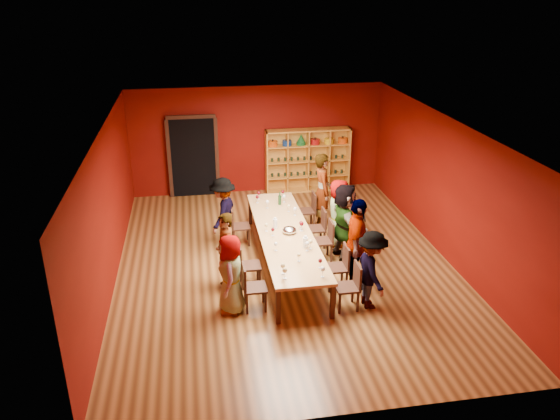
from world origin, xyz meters
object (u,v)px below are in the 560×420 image
object	(u,v)px
wine_bottle	(280,200)
person_left_0	(231,274)
shelving_unit	(307,157)
chair_person_left_3	(237,224)
chair_person_left_1	(246,263)
chair_person_right_0	(351,284)
chair_person_left_0	(251,285)
person_right_3	(338,213)
person_right_4	(322,191)
person_left_1	(225,251)
person_left_3	(223,212)
person_right_2	(345,222)
chair_person_right_4	(309,208)
spittoon_bowl	(289,230)
tasting_table	(285,234)
person_right_1	(357,244)
chair_person_right_3	(319,226)
person_right_0	(372,270)
chair_person_right_1	(340,264)
chair_person_right_2	(326,238)

from	to	relation	value
wine_bottle	person_left_0	bearing A→B (deg)	-114.20
shelving_unit	chair_person_left_3	xyz separation A→B (m)	(-2.31, -3.20, -0.49)
chair_person_left_1	chair_person_right_0	distance (m)	2.13
chair_person_left_0	person_right_3	size ratio (longest dim) A/B	0.57
chair_person_left_1	person_right_4	size ratio (longest dim) A/B	0.48
person_left_1	person_left_3	size ratio (longest dim) A/B	0.97
person_right_2	chair_person_right_4	distance (m)	1.77
chair_person_left_3	person_right_3	world-z (taller)	person_right_3
chair_person_left_3	chair_person_right_0	distance (m)	3.50
chair_person_left_1	chair_person_right_4	distance (m)	3.11
chair_person_left_1	spittoon_bowl	bearing A→B (deg)	34.57
shelving_unit	spittoon_bowl	xyz separation A→B (m)	(-1.31, -4.40, -0.17)
tasting_table	chair_person_left_1	world-z (taller)	chair_person_left_1
chair_person_left_0	person_right_2	bearing A→B (deg)	37.12
person_left_0	person_right_1	distance (m)	2.53
chair_person_right_0	person_right_4	bearing A→B (deg)	85.05
chair_person_right_3	wine_bottle	size ratio (longest dim) A/B	2.87
person_right_1	chair_person_right_3	bearing A→B (deg)	27.60
chair_person_right_0	person_right_0	distance (m)	0.45
person_left_0	chair_person_right_1	world-z (taller)	person_left_0
chair_person_left_0	person_left_3	bearing A→B (deg)	96.32
person_right_1	chair_person_right_2	size ratio (longest dim) A/B	2.07
chair_person_left_1	chair_person_right_1	world-z (taller)	same
chair_person_left_0	wine_bottle	bearing A→B (deg)	71.37
chair_person_right_1	person_right_1	size ratio (longest dim) A/B	0.48
shelving_unit	person_left_1	distance (m)	5.76
person_right_2	spittoon_bowl	world-z (taller)	person_right_2
tasting_table	chair_person_left_1	bearing A→B (deg)	-139.71
shelving_unit	person_left_1	xyz separation A→B (m)	(-2.70, -5.09, -0.20)
person_right_1	wine_bottle	world-z (taller)	person_right_1
chair_person_right_0	chair_person_right_1	xyz separation A→B (m)	(0.00, 0.75, 0.00)
spittoon_bowl	chair_person_left_0	bearing A→B (deg)	-123.07
chair_person_left_1	person_left_1	world-z (taller)	person_left_1
person_left_0	chair_person_left_3	world-z (taller)	person_left_0
chair_person_left_0	person_right_4	xyz separation A→B (m)	(2.13, 3.37, 0.44)
chair_person_left_0	person_right_0	bearing A→B (deg)	-6.75
shelving_unit	chair_person_right_2	xyz separation A→B (m)	(-0.49, -4.25, -0.49)
person_left_1	person_right_1	xyz separation A→B (m)	(2.51, -0.36, 0.13)
tasting_table	chair_person_right_4	xyz separation A→B (m)	(0.91, 1.75, -0.20)
person_left_3	person_right_4	bearing A→B (deg)	127.40
chair_person_left_0	chair_person_left_3	size ratio (longest dim) A/B	1.00
person_left_1	chair_person_left_1	bearing A→B (deg)	78.82
chair_person_right_2	person_right_0	bearing A→B (deg)	-79.21
chair_person_left_0	tasting_table	bearing A→B (deg)	60.58
shelving_unit	chair_person_right_2	size ratio (longest dim) A/B	2.70
chair_person_left_3	chair_person_right_1	xyz separation A→B (m)	(1.82, -2.24, 0.00)
person_left_0	chair_person_right_3	distance (m)	3.19
tasting_table	chair_person_right_2	bearing A→B (deg)	4.07
shelving_unit	person_right_2	size ratio (longest dim) A/B	1.40
person_left_3	chair_person_right_0	world-z (taller)	person_left_3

